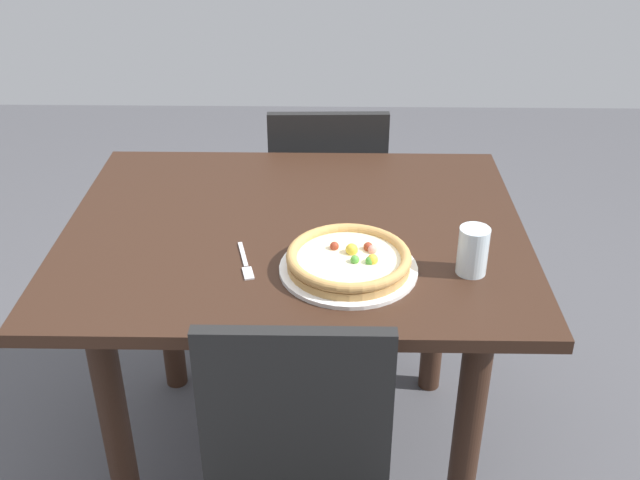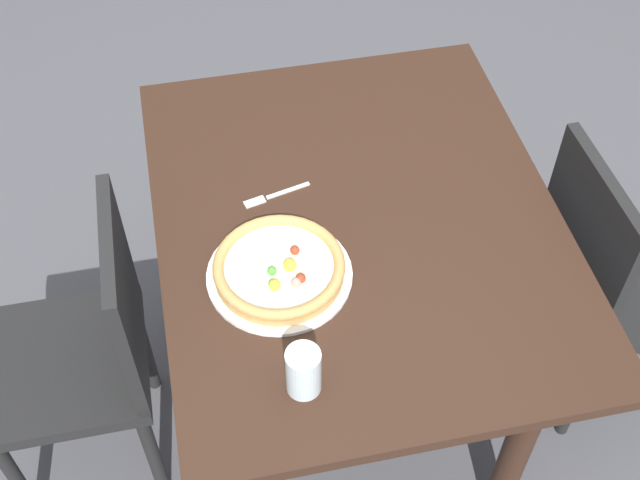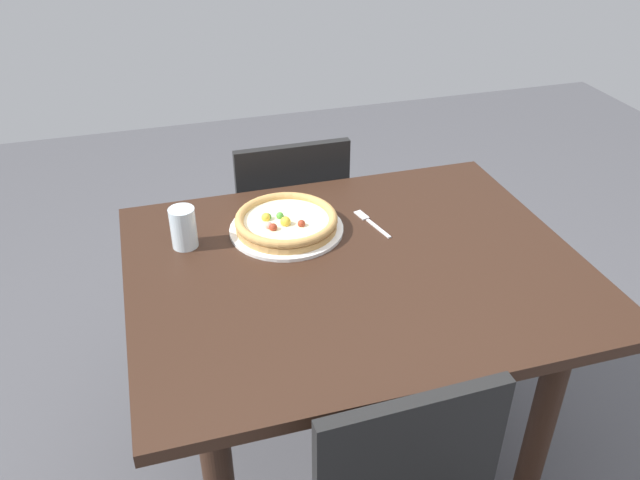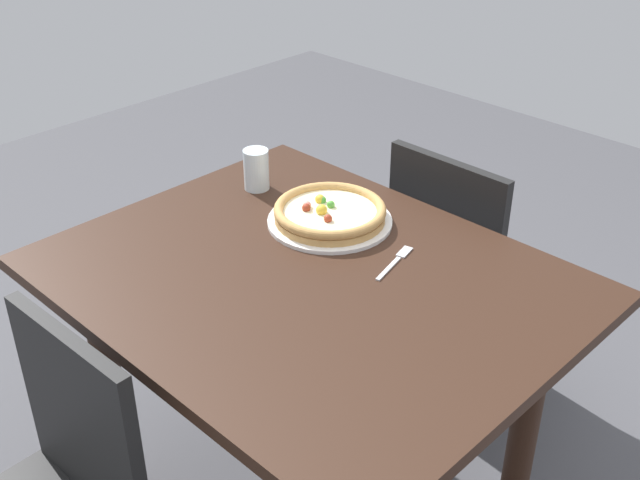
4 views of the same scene
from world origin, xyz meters
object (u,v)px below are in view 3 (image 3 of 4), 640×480
object	(u,v)px
pizza	(286,221)
fork	(370,222)
dining_table	(355,305)
plate	(287,229)
chair_far	(287,232)
drinking_glass	(183,228)

from	to	relation	value
pizza	fork	world-z (taller)	pizza
fork	dining_table	bearing A→B (deg)	136.65
dining_table	plate	bearing A→B (deg)	122.76
fork	plate	bearing A→B (deg)	70.77
fork	chair_far	bearing A→B (deg)	1.03
dining_table	drinking_glass	bearing A→B (deg)	153.16
dining_table	drinking_glass	xyz separation A→B (m)	(-0.41, 0.21, 0.19)
dining_table	fork	distance (m)	0.25
fork	drinking_glass	distance (m)	0.52
drinking_glass	chair_far	bearing A→B (deg)	50.56
chair_far	drinking_glass	bearing A→B (deg)	-129.43
plate	drinking_glass	bearing A→B (deg)	179.79
dining_table	plate	xyz separation A→B (m)	(-0.13, 0.21, 0.14)
pizza	drinking_glass	distance (m)	0.28
pizza	chair_far	bearing A→B (deg)	77.05
chair_far	plate	bearing A→B (deg)	-102.88
chair_far	fork	xyz separation A→B (m)	(0.13, -0.49, 0.30)
fork	drinking_glass	bearing A→B (deg)	73.58
dining_table	pizza	size ratio (longest dim) A/B	4.07
drinking_glass	fork	bearing A→B (deg)	-2.63
dining_table	drinking_glass	size ratio (longest dim) A/B	10.25
plate	drinking_glass	xyz separation A→B (m)	(-0.28, 0.00, 0.05)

